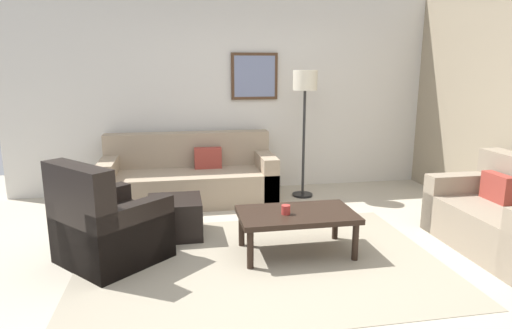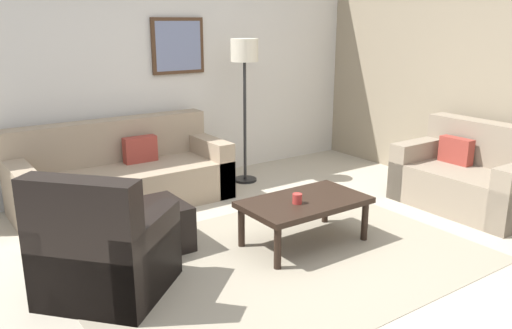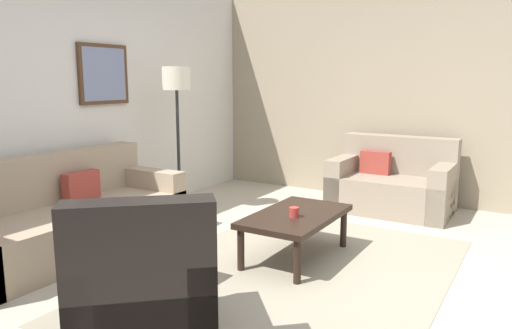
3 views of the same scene
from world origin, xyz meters
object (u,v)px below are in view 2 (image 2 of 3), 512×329
Objects in this scene: cup at (297,199)px; lamp_standing at (245,65)px; armchair_leather at (103,257)px; couch_loveseat at (472,179)px; coffee_table at (304,205)px; ottoman at (153,227)px; framed_artwork at (178,46)px; couch_main at (120,177)px.

lamp_standing reaches higher than cup.
armchair_leather is 3.12m from lamp_standing.
coffee_table is at bearing 172.25° from couch_loveseat.
ottoman is 1.27m from cup.
lamp_standing is at bearing 33.84° from ottoman.
ottoman is at bearing 149.89° from coffee_table.
framed_artwork is (0.02, 2.35, 1.26)m from coffee_table.
couch_main is at bearing 65.86° from armchair_leather.
couch_loveseat is at bearing -5.84° from armchair_leather.
coffee_table is 0.15m from cup.
couch_loveseat is 2.80m from lamp_standing.
armchair_leather reaches higher than ottoman.
cup is (1.03, -0.70, 0.25)m from ottoman.
couch_main is 2.00m from armchair_leather.
armchair_leather is (-0.82, -1.82, 0.01)m from couch_main.
ottoman is at bearing -146.16° from lamp_standing.
framed_artwork is (0.13, 2.39, 1.17)m from cup.
ottoman is 2.50m from framed_artwork.
lamp_standing is (-1.47, 2.11, 1.11)m from couch_loveseat.
cup is (0.83, -1.97, 0.16)m from couch_main.
ottoman is 0.51× the size of coffee_table.
armchair_leather is at bearing -114.14° from couch_main.
cup is 2.67m from framed_artwork.
framed_artwork is at bearing 51.66° from armchair_leather.
lamp_standing reaches higher than couch_main.
cup is 2.22m from lamp_standing.
couch_main reaches higher than ottoman.
coffee_table is 12.70× the size of cup.
lamp_standing is at bearing -42.00° from framed_artwork.
armchair_leather is at bearing -143.90° from lamp_standing.
lamp_standing is 2.60× the size of framed_artwork.
couch_main is at bearing 112.71° from cup.
cup is at bearing 173.66° from couch_loveseat.
ottoman is (0.62, 0.55, -0.11)m from armchair_leather.
lamp_standing is (0.60, 1.83, 1.05)m from coffee_table.
framed_artwork is (-2.06, 2.64, 1.32)m from couch_loveseat.
armchair_leather is at bearing 174.16° from couch_loveseat.
lamp_standing is (2.36, 1.72, 1.10)m from armchair_leather.
couch_main is 2.01× the size of coffee_table.
ottoman is 2.42m from lamp_standing.
ottoman is (-3.21, 0.94, -0.10)m from couch_loveseat.
framed_artwork reaches higher than cup.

